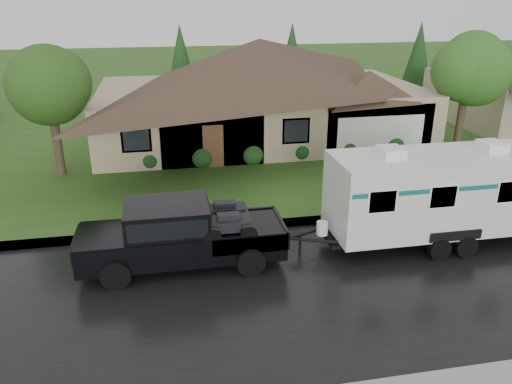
{
  "coord_description": "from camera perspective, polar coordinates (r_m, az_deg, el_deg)",
  "views": [
    {
      "loc": [
        -3.55,
        -14.22,
        8.15
      ],
      "look_at": [
        -0.46,
        2.0,
        1.51
      ],
      "focal_mm": 35.0,
      "sensor_mm": 36.0,
      "label": 1
    }
  ],
  "objects": [
    {
      "name": "house_main",
      "position": [
        29.02,
        0.98,
        12.86
      ],
      "size": [
        19.44,
        10.8,
        6.9
      ],
      "color": "tan",
      "rests_on": "lawn"
    },
    {
      "name": "ground",
      "position": [
        16.77,
        2.84,
        -7.2
      ],
      "size": [
        140.0,
        140.0,
        0.0
      ],
      "primitive_type": "plane",
      "color": "#2B5119",
      "rests_on": "ground"
    },
    {
      "name": "lawn",
      "position": [
        30.52,
        -3.75,
        6.52
      ],
      "size": [
        140.0,
        26.0,
        0.15
      ],
      "primitive_type": "cube",
      "color": "#2B5119",
      "rests_on": "ground"
    },
    {
      "name": "curb",
      "position": [
        18.68,
        1.24,
        -3.71
      ],
      "size": [
        140.0,
        0.5,
        0.15
      ],
      "primitive_type": "cube",
      "color": "gray",
      "rests_on": "ground"
    },
    {
      "name": "tree_left_green",
      "position": [
        24.27,
        -22.63,
        11.15
      ],
      "size": [
        3.62,
        3.62,
        5.99
      ],
      "color": "#382B1E",
      "rests_on": "lawn"
    },
    {
      "name": "travel_trailer",
      "position": [
        18.0,
        20.19,
        0.08
      ],
      "size": [
        7.85,
        2.76,
        3.52
      ],
      "color": "silver",
      "rests_on": "ground"
    },
    {
      "name": "road",
      "position": [
        15.11,
        4.64,
        -10.79
      ],
      "size": [
        140.0,
        8.0,
        0.01
      ],
      "primitive_type": "cube",
      "color": "black",
      "rests_on": "ground"
    },
    {
      "name": "tree_right_green",
      "position": [
        28.98,
        23.08,
        12.66
      ],
      "size": [
        3.65,
        3.65,
        6.04
      ],
      "color": "#382B1E",
      "rests_on": "lawn"
    },
    {
      "name": "shrub_row",
      "position": [
        25.3,
        2.38,
        4.64
      ],
      "size": [
        13.6,
        1.0,
        1.0
      ],
      "color": "#143814",
      "rests_on": "lawn"
    },
    {
      "name": "pickup_truck",
      "position": [
        15.88,
        -8.9,
        -4.59
      ],
      "size": [
        6.36,
        2.42,
        2.12
      ],
      "color": "black",
      "rests_on": "ground"
    }
  ]
}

